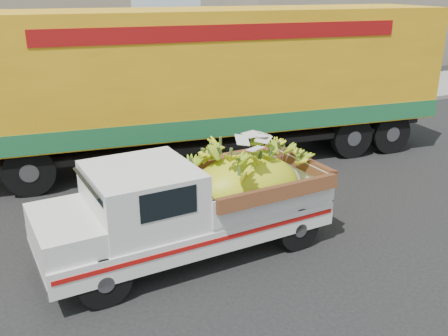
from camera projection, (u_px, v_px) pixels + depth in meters
name	position (u px, v px, depth m)	size (l,w,h in m)	color
ground	(294.00, 242.00, 8.95)	(100.00, 100.00, 0.00)	black
curb	(157.00, 136.00, 14.93)	(60.00, 0.25, 0.15)	gray
sidewalk	(135.00, 120.00, 16.68)	(60.00, 4.00, 0.14)	gray
building_right	(339.00, 10.00, 27.41)	(14.00, 6.00, 6.00)	gray
pickup_truck	(207.00, 200.00, 8.43)	(4.90, 1.92, 1.70)	black
semi_trailer	(214.00, 79.00, 12.48)	(12.06, 4.24, 3.80)	black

